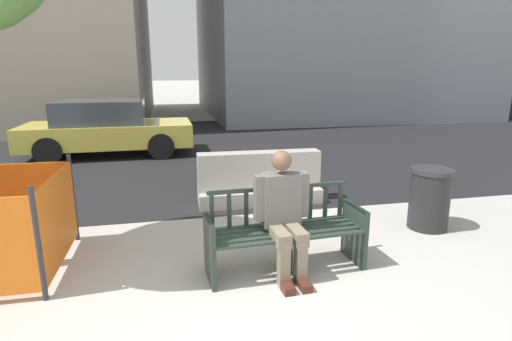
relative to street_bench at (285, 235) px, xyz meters
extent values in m
plane|color=#B7B2A8|center=(-0.61, -0.95, -0.40)|extent=(200.00, 200.00, 0.00)
cube|color=black|center=(-0.61, 7.75, -0.39)|extent=(120.00, 12.00, 0.01)
cube|color=#28382D|center=(-0.82, -0.07, -0.07)|extent=(0.08, 0.52, 0.66)
cube|color=#28382D|center=(0.82, 0.02, -0.07)|extent=(0.08, 0.52, 0.66)
cube|color=#28382D|center=(0.00, -0.03, -0.17)|extent=(0.06, 0.33, 0.45)
cube|color=#28382D|center=(0.01, -0.26, 0.05)|extent=(1.60, 0.16, 0.02)
cube|color=#28382D|center=(0.01, -0.14, 0.05)|extent=(1.60, 0.16, 0.02)
cube|color=#28382D|center=(0.00, -0.03, 0.05)|extent=(1.60, 0.16, 0.02)
cube|color=#28382D|center=(-0.01, 0.09, 0.05)|extent=(1.60, 0.16, 0.02)
cube|color=#28382D|center=(-0.01, 0.20, 0.05)|extent=(1.60, 0.16, 0.02)
cube|color=#28382D|center=(-0.01, 0.21, 0.46)|extent=(1.60, 0.13, 0.04)
cube|color=#28382D|center=(-0.76, 0.17, 0.25)|extent=(0.05, 0.03, 0.38)
cube|color=#28382D|center=(-0.57, 0.18, 0.25)|extent=(0.05, 0.03, 0.38)
cube|color=#28382D|center=(-0.39, 0.19, 0.25)|extent=(0.05, 0.03, 0.38)
cube|color=#28382D|center=(-0.20, 0.20, 0.25)|extent=(0.05, 0.03, 0.38)
cube|color=#28382D|center=(-0.01, 0.21, 0.25)|extent=(0.05, 0.03, 0.38)
cube|color=#28382D|center=(0.17, 0.22, 0.25)|extent=(0.05, 0.03, 0.38)
cube|color=#28382D|center=(0.36, 0.23, 0.25)|extent=(0.05, 0.03, 0.38)
cube|color=#28382D|center=(0.55, 0.25, 0.25)|extent=(0.05, 0.03, 0.38)
cube|color=#28382D|center=(0.74, 0.26, 0.25)|extent=(0.05, 0.03, 0.38)
cube|color=#28382D|center=(-0.82, -0.09, 0.25)|extent=(0.08, 0.46, 0.03)
cube|color=#28382D|center=(0.82, 0.00, 0.25)|extent=(0.08, 0.46, 0.03)
cube|color=#66605B|center=(-0.05, 0.04, 0.39)|extent=(0.41, 0.26, 0.56)
sphere|color=brown|center=(-0.05, 0.02, 0.81)|extent=(0.21, 0.21, 0.21)
cube|color=#7F705B|center=(-0.12, -0.18, 0.08)|extent=(0.17, 0.45, 0.14)
cube|color=#7F705B|center=(0.06, -0.17, 0.08)|extent=(0.17, 0.45, 0.14)
cube|color=#7F705B|center=(-0.11, -0.35, -0.17)|extent=(0.12, 0.12, 0.45)
cube|color=#7F705B|center=(0.07, -0.34, -0.17)|extent=(0.12, 0.12, 0.45)
cube|color=#4C2319|center=(-0.11, -0.43, -0.36)|extent=(0.12, 0.27, 0.08)
cube|color=#4C2319|center=(0.07, -0.42, -0.36)|extent=(0.12, 0.27, 0.08)
cube|color=#66605B|center=(-0.29, 0.00, 0.43)|extent=(0.10, 0.12, 0.48)
cube|color=#66605B|center=(0.20, 0.03, 0.43)|extent=(0.10, 0.12, 0.48)
cube|color=#ADA89E|center=(0.24, 2.32, -0.28)|extent=(2.01, 0.73, 0.24)
cube|color=#ADA89E|center=(0.24, 2.32, 0.14)|extent=(2.01, 0.35, 0.60)
cylinder|color=#2D2D33|center=(-2.38, -0.12, 0.16)|extent=(0.05, 0.05, 1.12)
cylinder|color=#2D2D33|center=(-2.38, 1.31, 0.16)|extent=(0.05, 0.05, 1.12)
cube|color=orange|center=(-3.10, 1.31, 0.16)|extent=(1.43, 0.03, 0.94)
cube|color=orange|center=(-2.38, 0.60, 0.16)|extent=(0.03, 1.43, 0.94)
cube|color=#DBC64C|center=(-2.67, 6.92, 0.14)|extent=(4.15, 1.95, 0.56)
cube|color=#38424C|center=(-2.84, 6.92, 0.71)|extent=(2.15, 1.68, 0.58)
cylinder|color=black|center=(-1.42, 7.83, -0.08)|extent=(0.64, 0.23, 0.64)
cylinder|color=black|center=(-1.38, 6.07, -0.08)|extent=(0.64, 0.23, 0.64)
cylinder|color=black|center=(-3.97, 7.77, -0.08)|extent=(0.64, 0.23, 0.64)
cylinder|color=black|center=(-3.93, 6.02, -0.08)|extent=(0.64, 0.23, 0.64)
cylinder|color=#232326|center=(2.26, 0.72, -0.01)|extent=(0.52, 0.52, 0.78)
cylinder|color=#2D2D33|center=(2.26, 0.72, 0.41)|extent=(0.55, 0.55, 0.06)
camera|label=1|loc=(-1.15, -3.83, 1.70)|focal=28.00mm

